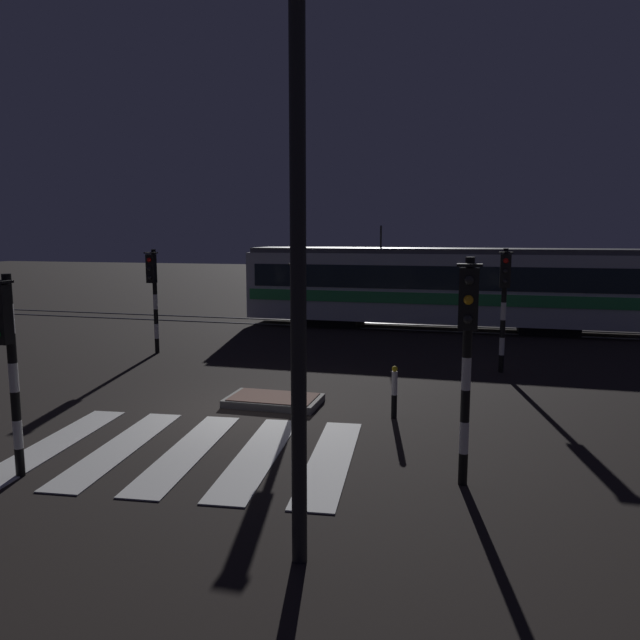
% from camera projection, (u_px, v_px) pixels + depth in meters
% --- Properties ---
extents(ground_plane, '(120.00, 120.00, 0.00)m').
position_uv_depth(ground_plane, '(244.00, 410.00, 13.16)').
color(ground_plane, black).
extents(rail_near, '(80.00, 0.12, 0.03)m').
position_uv_depth(rail_near, '(355.00, 328.00, 24.63)').
color(rail_near, '#59595E').
rests_on(rail_near, ground).
extents(rail_far, '(80.00, 0.12, 0.03)m').
position_uv_depth(rail_far, '(361.00, 323.00, 26.00)').
color(rail_far, '#59595E').
rests_on(rail_far, ground).
extents(crosswalk_zebra, '(6.15, 4.55, 0.02)m').
position_uv_depth(crosswalk_zebra, '(188.00, 451.00, 10.64)').
color(crosswalk_zebra, silver).
rests_on(crosswalk_zebra, ground).
extents(traffic_island, '(2.09, 1.22, 0.18)m').
position_uv_depth(traffic_island, '(274.00, 400.00, 13.61)').
color(traffic_island, slate).
rests_on(traffic_island, ground).
extents(traffic_light_corner_near_right, '(0.36, 0.42, 3.48)m').
position_uv_depth(traffic_light_corner_near_right, '(467.00, 338.00, 8.86)').
color(traffic_light_corner_near_right, black).
rests_on(traffic_light_corner_near_right, ground).
extents(traffic_light_kerb_mid_left, '(0.36, 0.42, 3.21)m').
position_uv_depth(traffic_light_kerb_mid_left, '(7.00, 346.00, 9.19)').
color(traffic_light_kerb_mid_left, black).
rests_on(traffic_light_kerb_mid_left, ground).
extents(traffic_light_corner_far_right, '(0.36, 0.42, 3.42)m').
position_uv_depth(traffic_light_corner_far_right, '(504.00, 292.00, 16.37)').
color(traffic_light_corner_far_right, black).
rests_on(traffic_light_corner_far_right, ground).
extents(traffic_light_median_centre, '(0.36, 0.42, 3.24)m').
position_uv_depth(traffic_light_median_centre, '(299.00, 307.00, 13.88)').
color(traffic_light_median_centre, black).
rests_on(traffic_light_median_centre, ground).
extents(traffic_light_corner_far_left, '(0.36, 0.42, 3.33)m').
position_uv_depth(traffic_light_corner_far_left, '(153.00, 285.00, 19.08)').
color(traffic_light_corner_far_left, black).
rests_on(traffic_light_corner_far_left, ground).
extents(street_lamp_near_kerb, '(0.44, 1.21, 7.28)m').
position_uv_depth(street_lamp_near_kerb, '(291.00, 156.00, 6.21)').
color(street_lamp_near_kerb, black).
rests_on(street_lamp_near_kerb, ground).
extents(tram, '(15.61, 2.58, 4.15)m').
position_uv_depth(tram, '(437.00, 286.00, 24.24)').
color(tram, silver).
rests_on(tram, ground).
extents(bollard_island_edge, '(0.12, 0.12, 1.11)m').
position_uv_depth(bollard_island_edge, '(394.00, 392.00, 12.51)').
color(bollard_island_edge, black).
rests_on(bollard_island_edge, ground).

